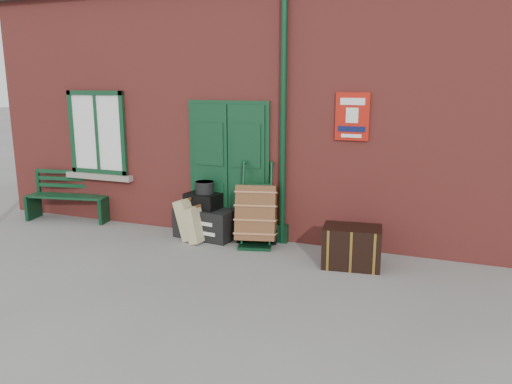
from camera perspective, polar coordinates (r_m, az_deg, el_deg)
The scene contains 10 objects.
ground at distance 7.14m, azimuth -5.70°, elevation -8.51°, with size 80.00×80.00×0.00m, color gray.
station_building at distance 9.91m, azimuth 3.30°, elevation 10.22°, with size 10.30×4.30×4.36m.
bench at distance 10.00m, azimuth -20.48°, elevation -0.26°, with size 1.60×0.76×0.95m.
houdini_trunk at distance 8.39m, azimuth -5.67°, elevation -3.50°, with size 1.00×0.55×0.50m, color black.
strongbox at distance 8.31m, azimuth -6.04°, elevation -0.98°, with size 0.55×0.40×0.25m, color black.
hatbox at distance 8.25m, azimuth -5.89°, elevation 0.52°, with size 0.30×0.30×0.20m, color black.
suitcase_back at distance 8.31m, azimuth -7.50°, elevation -2.99°, with size 0.19×0.48×0.67m, color tan.
suitcase_front at distance 8.15m, azimuth -6.71°, elevation -3.63°, with size 0.17×0.43×0.57m, color tan.
porter_trolley at distance 7.90m, azimuth 0.05°, elevation -2.57°, with size 0.77×0.81×1.29m.
dark_trunk at distance 7.17m, azimuth 10.90°, elevation -6.15°, with size 0.80×0.52×0.58m, color black.
Camera 1 is at (3.06, -5.93, 2.55)m, focal length 35.00 mm.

